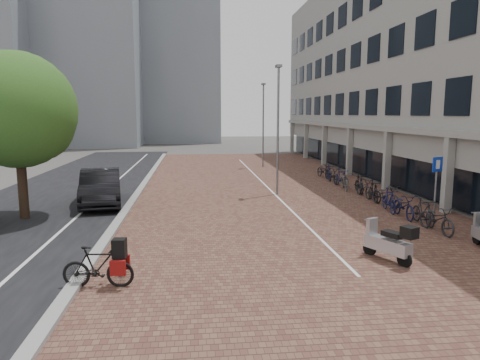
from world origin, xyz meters
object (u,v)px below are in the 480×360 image
Objects in this scene: scooter_back at (388,241)px; parking_sign at (436,179)px; car_dark at (101,187)px; hero_bike at (98,266)px.

scooter_back is 0.65× the size of parking_sign.
car_dark is 2.81× the size of hero_bike.
car_dark reaches higher than hero_bike.
car_dark is 2.91× the size of scooter_back.
hero_bike reaches higher than scooter_back.
hero_bike is 0.68× the size of parking_sign.
car_dark is 10.55m from hero_bike.
scooter_back is at bearing -158.23° from parking_sign.
car_dark is at bearing 133.48° from parking_sign.
scooter_back is at bearing -76.44° from hero_bike.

